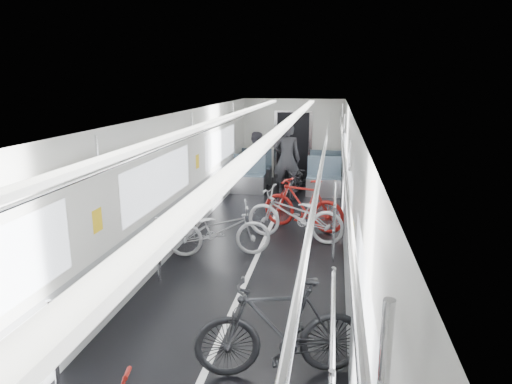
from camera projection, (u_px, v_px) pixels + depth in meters
car_shell at (268, 177)px, 8.76m from camera, size 3.02×14.01×2.41m
bike_left_far at (219, 230)px, 7.78m from camera, size 1.86×1.04×0.92m
bike_right_near at (280, 328)px, 4.59m from camera, size 1.81×0.90×1.05m
bike_right_mid at (295, 215)px, 8.51m from camera, size 1.98×1.05×0.99m
bike_right_far at (303, 204)px, 9.12m from camera, size 1.81×1.06×1.05m
bike_aisle at (297, 181)px, 11.78m from camera, size 0.72×1.57×0.79m
person_standing at (287, 159)px, 11.69m from camera, size 0.73×0.51×1.93m
person_seated at (255, 160)px, 12.67m from camera, size 0.78×0.62×1.56m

